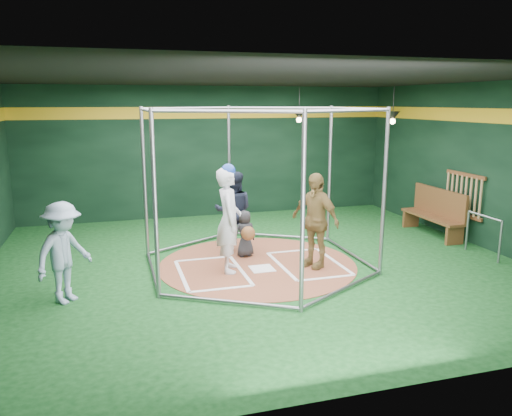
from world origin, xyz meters
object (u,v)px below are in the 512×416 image
object	(u,v)px
visitor_leopard	(315,220)
umpire	(234,211)
batter_figure	(229,219)
dugout_bench	(435,212)

from	to	relation	value
visitor_leopard	umpire	bearing A→B (deg)	-171.16
batter_figure	visitor_leopard	bearing A→B (deg)	-7.37
batter_figure	umpire	world-z (taller)	batter_figure
visitor_leopard	umpire	distance (m)	1.92
umpire	dugout_bench	size ratio (longest dim) A/B	0.88
umpire	dugout_bench	distance (m)	4.84
visitor_leopard	dugout_bench	world-z (taller)	visitor_leopard
visitor_leopard	umpire	size ratio (longest dim) A/B	1.07
batter_figure	umpire	bearing A→B (deg)	72.44
batter_figure	visitor_leopard	xyz separation A→B (m)	(1.61, -0.21, -0.09)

